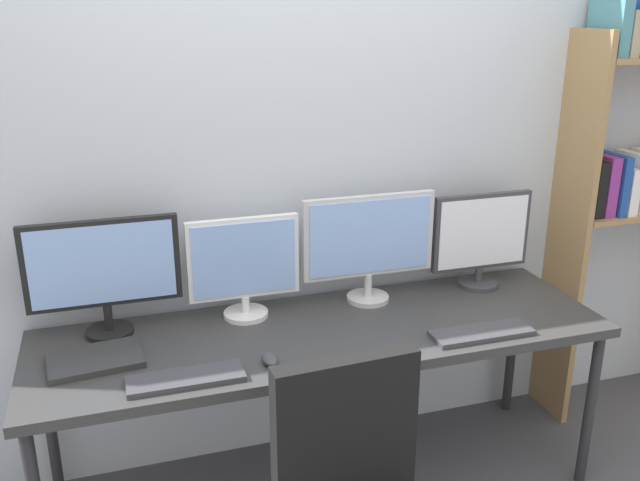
{
  "coord_description": "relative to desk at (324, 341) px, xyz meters",
  "views": [
    {
      "loc": [
        -0.73,
        -1.68,
        1.93
      ],
      "look_at": [
        0.0,
        0.65,
        1.09
      ],
      "focal_mm": 38.21,
      "sensor_mm": 36.0,
      "label": 1
    }
  ],
  "objects": [
    {
      "name": "monitor_center_left",
      "position": [
        -0.27,
        0.21,
        0.27
      ],
      "size": [
        0.45,
        0.18,
        0.42
      ],
      "color": "silver",
      "rests_on": "desk"
    },
    {
      "name": "monitor_far_left",
      "position": [
        -0.8,
        0.21,
        0.31
      ],
      "size": [
        0.57,
        0.18,
        0.46
      ],
      "color": "black",
      "rests_on": "desk"
    },
    {
      "name": "laptop_closed",
      "position": [
        -0.85,
        -0.01,
        0.06
      ],
      "size": [
        0.34,
        0.25,
        0.02
      ],
      "primitive_type": "cube",
      "rotation": [
        0.0,
        0.0,
        0.1
      ],
      "color": "#2D2D2D",
      "rests_on": "desk"
    },
    {
      "name": "monitor_center_right",
      "position": [
        0.27,
        0.21,
        0.31
      ],
      "size": [
        0.57,
        0.18,
        0.46
      ],
      "color": "silver",
      "rests_on": "desk"
    },
    {
      "name": "wall_back",
      "position": [
        0.0,
        0.42,
        0.61
      ],
      "size": [
        4.63,
        0.1,
        2.6
      ],
      "color": "silver",
      "rests_on": "ground_plane"
    },
    {
      "name": "keyboard_left",
      "position": [
        -0.56,
        -0.23,
        0.06
      ],
      "size": [
        0.39,
        0.13,
        0.02
      ],
      "primitive_type": "cube",
      "color": "#38383D",
      "rests_on": "desk"
    },
    {
      "name": "monitor_far_right",
      "position": [
        0.8,
        0.21,
        0.28
      ],
      "size": [
        0.46,
        0.18,
        0.43
      ],
      "color": "#38383D",
      "rests_on": "desk"
    },
    {
      "name": "desk",
      "position": [
        0.0,
        0.0,
        0.0
      ],
      "size": [
        2.23,
        0.68,
        0.74
      ],
      "color": "#333333",
      "rests_on": "ground_plane"
    },
    {
      "name": "keyboard_right",
      "position": [
        0.56,
        -0.23,
        0.06
      ],
      "size": [
        0.4,
        0.13,
        0.02
      ],
      "primitive_type": "cube",
      "color": "#38383D",
      "rests_on": "desk"
    },
    {
      "name": "computer_mouse",
      "position": [
        -0.26,
        -0.2,
        0.07
      ],
      "size": [
        0.06,
        0.1,
        0.03
      ],
      "primitive_type": "ellipsoid",
      "color": "#38383D",
      "rests_on": "desk"
    }
  ]
}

